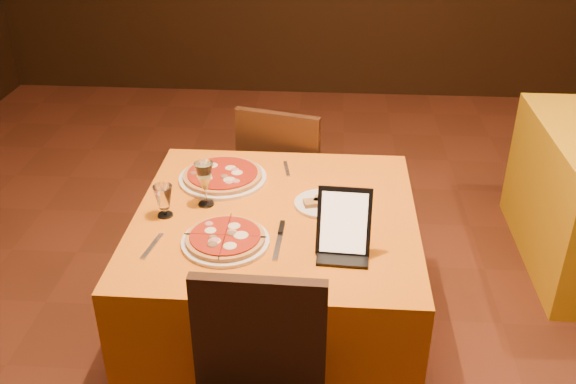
# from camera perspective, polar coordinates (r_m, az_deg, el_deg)

# --- Properties ---
(floor) EXTENTS (6.00, 7.00, 0.01)m
(floor) POSITION_cam_1_polar(r_m,az_deg,el_deg) (2.87, 5.19, -16.64)
(floor) COLOR #5E2D19
(floor) RESTS_ON ground
(main_table) EXTENTS (1.10, 1.10, 0.75)m
(main_table) POSITION_cam_1_polar(r_m,az_deg,el_deg) (2.73, -1.03, -8.66)
(main_table) COLOR orange
(main_table) RESTS_ON floor
(chair_main_far) EXTENTS (0.55, 0.55, 0.91)m
(chair_main_far) POSITION_cam_1_polar(r_m,az_deg,el_deg) (3.37, 0.18, 1.05)
(chair_main_far) COLOR black
(chair_main_far) RESTS_ON floor
(pizza_near) EXTENTS (0.32, 0.32, 0.03)m
(pizza_near) POSITION_cam_1_polar(r_m,az_deg,el_deg) (2.34, -5.58, -4.23)
(pizza_near) COLOR white
(pizza_near) RESTS_ON main_table
(pizza_far) EXTENTS (0.38, 0.38, 0.03)m
(pizza_far) POSITION_cam_1_polar(r_m,az_deg,el_deg) (2.77, -5.82, 1.39)
(pizza_far) COLOR white
(pizza_far) RESTS_ON main_table
(cutlet_dish) EXTENTS (0.22, 0.22, 0.03)m
(cutlet_dish) POSITION_cam_1_polar(r_m,az_deg,el_deg) (2.57, 3.06, -0.95)
(cutlet_dish) COLOR white
(cutlet_dish) RESTS_ON main_table
(wine_glass) EXTENTS (0.07, 0.07, 0.19)m
(wine_glass) POSITION_cam_1_polar(r_m,az_deg,el_deg) (2.55, -7.41, 0.73)
(wine_glass) COLOR #FAFD8F
(wine_glass) RESTS_ON main_table
(water_glass) EXTENTS (0.07, 0.07, 0.13)m
(water_glass) POSITION_cam_1_polar(r_m,az_deg,el_deg) (2.51, -10.97, -0.81)
(water_glass) COLOR white
(water_glass) RESTS_ON main_table
(tablet) EXTENTS (0.20, 0.11, 0.23)m
(tablet) POSITION_cam_1_polar(r_m,az_deg,el_deg) (2.25, 5.00, -2.63)
(tablet) COLOR black
(tablet) RESTS_ON main_table
(knife) EXTENTS (0.03, 0.24, 0.01)m
(knife) POSITION_cam_1_polar(r_m,az_deg,el_deg) (2.34, -0.82, -4.41)
(knife) COLOR silver
(knife) RESTS_ON main_table
(fork_near) EXTENTS (0.05, 0.17, 0.01)m
(fork_near) POSITION_cam_1_polar(r_m,az_deg,el_deg) (2.37, -11.96, -4.72)
(fork_near) COLOR silver
(fork_near) RESTS_ON main_table
(fork_far) EXTENTS (0.04, 0.14, 0.01)m
(fork_far) POSITION_cam_1_polar(r_m,az_deg,el_deg) (2.84, -0.12, 2.08)
(fork_far) COLOR #A9A8AF
(fork_far) RESTS_ON main_table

